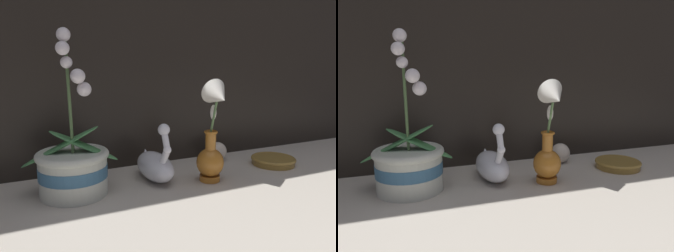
{
  "view_description": "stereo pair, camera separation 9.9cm",
  "coord_description": "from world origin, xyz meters",
  "views": [
    {
      "loc": [
        -0.45,
        -0.74,
        0.35
      ],
      "look_at": [
        -0.04,
        0.14,
        0.16
      ],
      "focal_mm": 35.0,
      "sensor_mm": 36.0,
      "label": 1
    },
    {
      "loc": [
        -0.35,
        -0.78,
        0.35
      ],
      "look_at": [
        -0.04,
        0.14,
        0.16
      ],
      "focal_mm": 35.0,
      "sensor_mm": 36.0,
      "label": 2
    }
  ],
  "objects": [
    {
      "name": "amber_dish",
      "position": [
        0.34,
        0.1,
        0.01
      ],
      "size": [
        0.15,
        0.15,
        0.03
      ],
      "color": "olive",
      "rests_on": "ground_plane"
    },
    {
      "name": "ground_plane",
      "position": [
        0.0,
        0.0,
        0.0
      ],
      "size": [
        2.8,
        2.8,
        0.0
      ],
      "primitive_type": "plane",
      "color": "#BCB2A3"
    },
    {
      "name": "glass_sphere",
      "position": [
        0.19,
        0.22,
        0.03
      ],
      "size": [
        0.07,
        0.07,
        0.07
      ],
      "color": "beige",
      "rests_on": "ground_plane"
    },
    {
      "name": "blue_vase",
      "position": [
        0.06,
        0.04,
        0.13
      ],
      "size": [
        0.08,
        0.12,
        0.31
      ],
      "color": "#B26B23",
      "rests_on": "ground_plane"
    },
    {
      "name": "swan_figurine",
      "position": [
        -0.09,
        0.14,
        0.05
      ],
      "size": [
        0.09,
        0.21,
        0.18
      ],
      "color": "white",
      "rests_on": "ground_plane"
    },
    {
      "name": "orchid_potted_plant",
      "position": [
        -0.33,
        0.12,
        0.08
      ],
      "size": [
        0.26,
        0.19,
        0.44
      ],
      "color": "beige",
      "rests_on": "ground_plane"
    }
  ]
}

